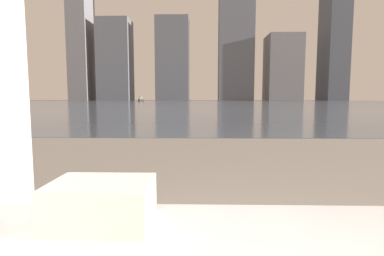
{
  "coord_description": "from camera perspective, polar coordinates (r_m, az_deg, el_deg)",
  "views": [
    {
      "loc": [
        0.0,
        0.16,
        0.92
      ],
      "look_at": [
        -0.06,
        2.68,
        0.67
      ],
      "focal_mm": 28.0,
      "sensor_mm": 36.0,
      "label": 1
    }
  ],
  "objects": [
    {
      "name": "towel_stack",
      "position": [
        0.88,
        -16.92,
        -13.51
      ],
      "size": [
        0.27,
        0.2,
        0.12
      ],
      "color": "silver",
      "rests_on": "bathtub"
    },
    {
      "name": "skyline_tower_0",
      "position": [
        128.78,
        -20.39,
        16.41
      ],
      "size": [
        7.31,
        11.47,
        51.24
      ],
      "color": "slate",
      "rests_on": "ground_plane"
    },
    {
      "name": "skyline_tower_2",
      "position": [
        119.2,
        -3.7,
        12.84
      ],
      "size": [
        12.53,
        10.29,
        31.5
      ],
      "color": "slate",
      "rests_on": "ground_plane"
    },
    {
      "name": "skyline_tower_3",
      "position": [
        123.57,
        8.48,
        21.78
      ],
      "size": [
        13.3,
        7.25,
        70.55
      ],
      "color": "slate",
      "rests_on": "ground_plane"
    },
    {
      "name": "skyline_tower_1",
      "position": [
        123.13,
        -14.4,
        12.34
      ],
      "size": [
        12.34,
        10.57,
        31.06
      ],
      "color": "slate",
      "rests_on": "ground_plane"
    },
    {
      "name": "skyline_tower_4",
      "position": [
        122.74,
        16.88,
        10.82
      ],
      "size": [
        12.68,
        12.61,
        24.77
      ],
      "color": "slate",
      "rests_on": "ground_plane"
    },
    {
      "name": "harbor_water",
      "position": [
        61.85,
        1.29,
        4.85
      ],
      "size": [
        180.0,
        110.0,
        0.01
      ],
      "color": "slate",
      "rests_on": "ground_plane"
    },
    {
      "name": "harbor_boat_0",
      "position": [
        84.2,
        -9.69,
        5.32
      ],
      "size": [
        2.31,
        3.74,
        1.33
      ],
      "color": "#4C4C51",
      "rests_on": "harbor_water"
    },
    {
      "name": "skyline_tower_5",
      "position": [
        130.39,
        25.4,
        14.7
      ],
      "size": [
        7.75,
        12.3,
        45.05
      ],
      "color": "#4C515B",
      "rests_on": "ground_plane"
    }
  ]
}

